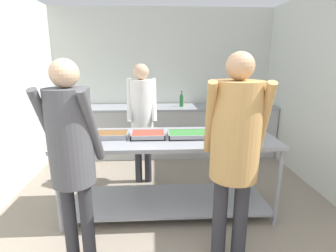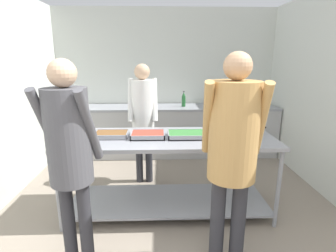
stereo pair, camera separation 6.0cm
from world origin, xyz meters
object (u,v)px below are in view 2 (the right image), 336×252
at_px(broccoli_bowl, 222,135).
at_px(cook_behind_counter, 143,111).
at_px(plate_stack, 85,131).
at_px(sauce_pan, 245,130).
at_px(serving_tray_greens, 189,135).
at_px(guest_serving_right, 69,147).
at_px(water_bottle, 184,99).
at_px(guest_serving_left, 233,143).
at_px(serving_tray_vegetables, 111,135).
at_px(serving_tray_roast, 148,135).

height_order(broccoli_bowl, cook_behind_counter, cook_behind_counter).
distance_m(plate_stack, sauce_pan, 1.87).
distance_m(serving_tray_greens, guest_serving_right, 1.34).
distance_m(broccoli_bowl, water_bottle, 1.95).
height_order(broccoli_bowl, guest_serving_left, guest_serving_left).
height_order(serving_tray_greens, guest_serving_right, guest_serving_right).
bearing_deg(serving_tray_vegetables, guest_serving_left, -39.39).
relative_size(serving_tray_roast, water_bottle, 1.36).
xyz_separation_m(plate_stack, serving_tray_greens, (1.20, -0.18, -0.00)).
bearing_deg(water_bottle, guest_serving_left, -87.37).
xyz_separation_m(serving_tray_vegetables, guest_serving_left, (1.10, -0.91, 0.19)).
bearing_deg(serving_tray_vegetables, serving_tray_greens, -2.08).
xyz_separation_m(guest_serving_left, water_bottle, (-0.13, 2.77, -0.09)).
bearing_deg(guest_serving_left, serving_tray_greens, 105.31).
bearing_deg(broccoli_bowl, serving_tray_greens, 174.13).
distance_m(broccoli_bowl, guest_serving_right, 1.61).
bearing_deg(serving_tray_greens, broccoli_bowl, -5.87).
bearing_deg(cook_behind_counter, water_bottle, 59.49).
bearing_deg(plate_stack, broccoli_bowl, -7.84).
height_order(plate_stack, guest_serving_right, guest_serving_right).
relative_size(sauce_pan, water_bottle, 1.33).
relative_size(plate_stack, serving_tray_vegetables, 0.62).
height_order(sauce_pan, cook_behind_counter, cook_behind_counter).
bearing_deg(guest_serving_left, sauce_pan, 66.95).
distance_m(serving_tray_greens, sauce_pan, 0.69).
bearing_deg(guest_serving_right, water_bottle, 67.53).
xyz_separation_m(plate_stack, serving_tray_vegetables, (0.34, -0.15, -0.00)).
bearing_deg(water_bottle, broccoli_bowl, -82.57).
height_order(plate_stack, water_bottle, water_bottle).
bearing_deg(plate_stack, cook_behind_counter, 42.33).
bearing_deg(broccoli_bowl, guest_serving_left, -98.48).
relative_size(sauce_pan, guest_serving_left, 0.20).
height_order(serving_tray_roast, cook_behind_counter, cook_behind_counter).
xyz_separation_m(sauce_pan, water_bottle, (-0.56, 1.75, 0.09)).
relative_size(broccoli_bowl, guest_serving_left, 0.10).
distance_m(serving_tray_vegetables, guest_serving_right, 0.91).
xyz_separation_m(sauce_pan, guest_serving_left, (-0.44, -1.02, 0.17)).
bearing_deg(plate_stack, serving_tray_greens, -8.44).
xyz_separation_m(serving_tray_roast, serving_tray_greens, (0.46, -0.01, 0.00)).
relative_size(serving_tray_vegetables, guest_serving_right, 0.21).
bearing_deg(sauce_pan, water_bottle, 107.85).
bearing_deg(sauce_pan, serving_tray_vegetables, -175.65).
height_order(guest_serving_right, water_bottle, guest_serving_right).
relative_size(serving_tray_vegetables, guest_serving_left, 0.21).
relative_size(broccoli_bowl, cook_behind_counter, 0.11).
xyz_separation_m(serving_tray_roast, broccoli_bowl, (0.82, -0.05, 0.01)).
height_order(serving_tray_vegetables, serving_tray_roast, same).
bearing_deg(sauce_pan, plate_stack, 179.10).
bearing_deg(guest_serving_left, broccoli_bowl, 81.52).
bearing_deg(serving_tray_greens, guest_serving_left, -74.69).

